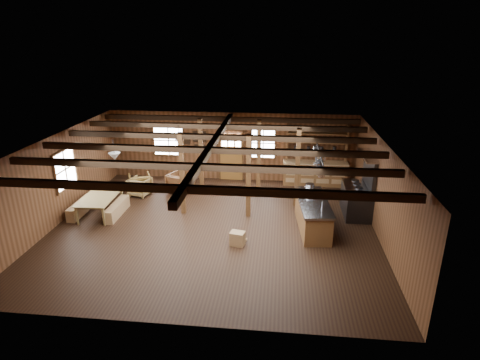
{
  "coord_description": "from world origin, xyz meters",
  "views": [
    {
      "loc": [
        2.0,
        -11.18,
        5.78
      ],
      "look_at": [
        0.76,
        0.66,
        1.38
      ],
      "focal_mm": 30.0,
      "sensor_mm": 36.0,
      "label": 1
    }
  ],
  "objects_px": {
    "kitchen_island": "(313,214)",
    "armchair_b": "(180,183)",
    "armchair_c": "(140,187)",
    "dining_table": "(102,205)",
    "commercial_range": "(358,196)",
    "armchair_a": "(140,183)"
  },
  "relations": [
    {
      "from": "dining_table",
      "to": "commercial_range",
      "type": "bearing_deg",
      "value": -85.93
    },
    {
      "from": "armchair_b",
      "to": "armchair_c",
      "type": "distance_m",
      "value": 1.51
    },
    {
      "from": "dining_table",
      "to": "armchair_a",
      "type": "relative_size",
      "value": 2.38
    },
    {
      "from": "commercial_range",
      "to": "armchair_c",
      "type": "xyz_separation_m",
      "value": [
        -7.85,
        0.88,
        -0.33
      ]
    },
    {
      "from": "armchair_b",
      "to": "armchair_c",
      "type": "height_order",
      "value": "armchair_b"
    },
    {
      "from": "commercial_range",
      "to": "armchair_b",
      "type": "xyz_separation_m",
      "value": [
        -6.4,
        1.3,
        -0.29
      ]
    },
    {
      "from": "commercial_range",
      "to": "kitchen_island",
      "type": "bearing_deg",
      "value": -141.72
    },
    {
      "from": "commercial_range",
      "to": "armchair_a",
      "type": "relative_size",
      "value": 2.65
    },
    {
      "from": "commercial_range",
      "to": "armchair_c",
      "type": "relative_size",
      "value": 2.84
    },
    {
      "from": "kitchen_island",
      "to": "dining_table",
      "type": "height_order",
      "value": "kitchen_island"
    },
    {
      "from": "kitchen_island",
      "to": "armchair_b",
      "type": "distance_m",
      "value": 5.46
    },
    {
      "from": "armchair_b",
      "to": "armchair_c",
      "type": "xyz_separation_m",
      "value": [
        -1.45,
        -0.42,
        -0.05
      ]
    },
    {
      "from": "commercial_range",
      "to": "dining_table",
      "type": "bearing_deg",
      "value": -173.8
    },
    {
      "from": "kitchen_island",
      "to": "armchair_a",
      "type": "height_order",
      "value": "kitchen_island"
    },
    {
      "from": "armchair_a",
      "to": "dining_table",
      "type": "bearing_deg",
      "value": 48.81
    },
    {
      "from": "kitchen_island",
      "to": "dining_table",
      "type": "xyz_separation_m",
      "value": [
        -6.97,
        0.32,
        -0.15
      ]
    },
    {
      "from": "armchair_b",
      "to": "armchair_c",
      "type": "bearing_deg",
      "value": 38.79
    },
    {
      "from": "dining_table",
      "to": "armchair_a",
      "type": "height_order",
      "value": "armchair_a"
    },
    {
      "from": "kitchen_island",
      "to": "armchair_b",
      "type": "height_order",
      "value": "kitchen_island"
    },
    {
      "from": "armchair_c",
      "to": "dining_table",
      "type": "bearing_deg",
      "value": 83.41
    },
    {
      "from": "kitchen_island",
      "to": "armchair_c",
      "type": "height_order",
      "value": "kitchen_island"
    },
    {
      "from": "armchair_a",
      "to": "armchair_b",
      "type": "bearing_deg",
      "value": 159.54
    }
  ]
}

